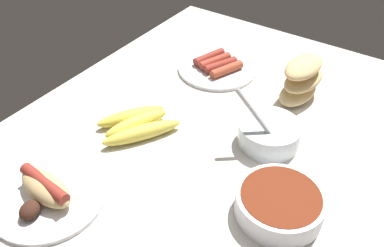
{
  "coord_description": "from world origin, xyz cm",
  "views": [
    {
      "loc": [
        59.5,
        36.56,
        63.28
      ],
      "look_at": [
        -0.96,
        -4.4,
        3.0
      ],
      "focal_mm": 38.71,
      "sensor_mm": 36.0,
      "label": 1
    }
  ],
  "objects_px": {
    "banana_bunch": "(137,124)",
    "plate_sausages": "(217,67)",
    "bowl_coleslaw": "(269,133)",
    "bowl_chili": "(280,203)",
    "bread_stack": "(302,80)",
    "plate_hotdog_assembled": "(47,193)"
  },
  "relations": [
    {
      "from": "banana_bunch",
      "to": "plate_sausages",
      "type": "relative_size",
      "value": 0.89
    },
    {
      "from": "bowl_coleslaw",
      "to": "bowl_chili",
      "type": "height_order",
      "value": "bowl_coleslaw"
    },
    {
      "from": "bread_stack",
      "to": "bowl_chili",
      "type": "relative_size",
      "value": 0.93
    },
    {
      "from": "bowl_chili",
      "to": "plate_sausages",
      "type": "xyz_separation_m",
      "value": [
        -0.37,
        -0.36,
        -0.02
      ]
    },
    {
      "from": "bread_stack",
      "to": "plate_sausages",
      "type": "bearing_deg",
      "value": -88.8
    },
    {
      "from": "bread_stack",
      "to": "bowl_coleslaw",
      "type": "relative_size",
      "value": 1.04
    },
    {
      "from": "bowl_coleslaw",
      "to": "plate_hotdog_assembled",
      "type": "bearing_deg",
      "value": -35.76
    },
    {
      "from": "bowl_chili",
      "to": "plate_sausages",
      "type": "relative_size",
      "value": 0.74
    },
    {
      "from": "bread_stack",
      "to": "plate_hotdog_assembled",
      "type": "distance_m",
      "value": 0.66
    },
    {
      "from": "banana_bunch",
      "to": "bowl_coleslaw",
      "type": "distance_m",
      "value": 0.3
    },
    {
      "from": "banana_bunch",
      "to": "bowl_coleslaw",
      "type": "xyz_separation_m",
      "value": [
        -0.13,
        0.27,
        0.01
      ]
    },
    {
      "from": "bowl_coleslaw",
      "to": "bowl_chili",
      "type": "distance_m",
      "value": 0.2
    },
    {
      "from": "banana_bunch",
      "to": "plate_hotdog_assembled",
      "type": "bearing_deg",
      "value": -2.06
    },
    {
      "from": "bowl_chili",
      "to": "plate_hotdog_assembled",
      "type": "bearing_deg",
      "value": -60.18
    },
    {
      "from": "bread_stack",
      "to": "plate_hotdog_assembled",
      "type": "bearing_deg",
      "value": -24.32
    },
    {
      "from": "bread_stack",
      "to": "banana_bunch",
      "type": "bearing_deg",
      "value": -37.63
    },
    {
      "from": "banana_bunch",
      "to": "bread_stack",
      "type": "bearing_deg",
      "value": 142.37
    },
    {
      "from": "bread_stack",
      "to": "banana_bunch",
      "type": "relative_size",
      "value": 0.77
    },
    {
      "from": "bread_stack",
      "to": "bowl_coleslaw",
      "type": "height_order",
      "value": "bowl_coleslaw"
    },
    {
      "from": "plate_hotdog_assembled",
      "to": "bowl_chili",
      "type": "bearing_deg",
      "value": 119.82
    },
    {
      "from": "plate_hotdog_assembled",
      "to": "plate_sausages",
      "type": "xyz_separation_m",
      "value": [
        -0.59,
        0.03,
        -0.01
      ]
    },
    {
      "from": "bread_stack",
      "to": "banana_bunch",
      "type": "distance_m",
      "value": 0.43
    }
  ]
}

